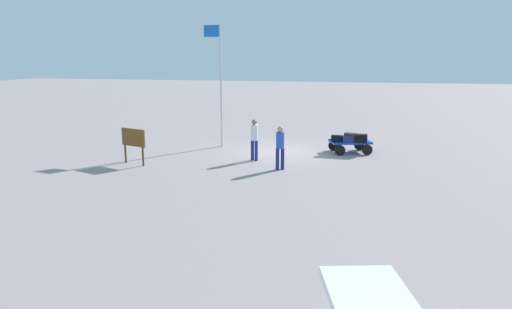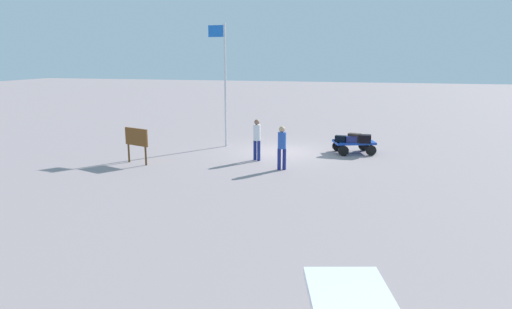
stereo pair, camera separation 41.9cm
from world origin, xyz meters
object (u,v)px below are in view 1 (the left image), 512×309
Objects in this scene: suitcase_olive at (351,137)px; suitcase_maroon at (337,138)px; signboard at (133,140)px; worker_lead at (280,145)px; luggage_cart at (350,144)px; suitcase_tan at (347,139)px; flagpole at (219,77)px; suitcase_navy at (361,138)px; worker_trailing at (254,137)px.

suitcase_maroon is at bearing 12.06° from suitcase_olive.
signboard is at bearing 26.19° from suitcase_olive.
worker_lead is at bearing 61.25° from suitcase_maroon.
suitcase_olive is at bearing -167.94° from suitcase_maroon.
luggage_cart is 1.38× the size of signboard.
suitcase_tan is 6.73m from flagpole.
worker_lead is at bearing 132.43° from flagpole.
flagpole is (3.72, -4.07, 2.40)m from worker_lead.
signboard is (8.97, 4.13, 0.26)m from suitcase_navy.
suitcase_olive is at bearing 176.52° from flagpole.
worker_lead is (3.01, 3.62, 0.25)m from suitcase_navy.
signboard is (2.24, 4.57, -2.39)m from flagpole.
signboard is at bearing 27.15° from suitcase_maroon.
luggage_cart is 3.57× the size of suitcase_navy.
signboard is at bearing 25.75° from suitcase_tan.
flagpole is (2.36, -2.72, 2.39)m from worker_trailing.
suitcase_tan is 0.31× the size of worker_trailing.
worker_lead is 0.98× the size of worker_trailing.
worker_trailing is (4.36, 2.27, 0.26)m from suitcase_navy.
signboard is at bearing 24.70° from suitcase_navy.
suitcase_navy is at bearing -129.67° from worker_lead.
suitcase_tan is at bearing 47.78° from suitcase_olive.
suitcase_maroon is at bearing -1.78° from suitcase_tan.
signboard is (4.61, 1.85, 0.00)m from worker_trailing.
flagpole reaches higher than suitcase_olive.
worker_lead is (2.42, 3.55, 0.28)m from suitcase_tan.
flagpole is (6.73, -0.44, 2.65)m from suitcase_navy.
luggage_cart is 3.74× the size of suitcase_tan.
suitcase_navy is at bearing -176.48° from suitcase_maroon.
luggage_cart is 3.43× the size of suitcase_olive.
luggage_cart is 1.16× the size of worker_trailing.
luggage_cart is 4.04× the size of suitcase_maroon.
worker_lead is 1.92m from worker_trailing.
suitcase_olive is at bearing -149.14° from worker_trailing.
suitcase_navy is 9.88m from signboard.
worker_trailing is at bearing 30.12° from suitcase_tan.
suitcase_olive reaches higher than suitcase_maroon.
suitcase_tan reaches higher than luggage_cart.
signboard is at bearing 4.80° from worker_lead.
suitcase_olive reaches higher than suitcase_navy.
signboard reaches higher than suitcase_tan.
suitcase_olive reaches higher than suitcase_tan.
worker_lead is (2.51, 3.94, 0.57)m from luggage_cart.
suitcase_navy is at bearing -155.30° from signboard.
suitcase_maroon is at bearing -118.75° from worker_lead.
suitcase_maroon is 0.34× the size of signboard.
worker_lead reaches higher than luggage_cart.
suitcase_maroon is 8.90m from signboard.
suitcase_navy is (-1.05, -0.06, 0.04)m from suitcase_maroon.
worker_trailing reaches higher than suitcase_navy.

